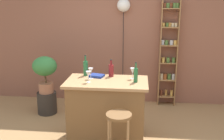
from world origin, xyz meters
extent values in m
cube|color=#8C5642|center=(0.00, 1.95, 1.40)|extent=(6.40, 0.10, 2.80)
cube|color=brown|center=(0.00, 0.30, 0.44)|extent=(1.10, 0.62, 0.89)
cube|color=tan|center=(0.00, 0.30, 0.91)|extent=(1.19, 0.68, 0.04)
cylinder|color=#997047|center=(0.11, -0.16, 0.32)|extent=(0.02, 0.02, 0.64)
cylinder|color=#997047|center=(0.34, -0.16, 0.32)|extent=(0.02, 0.02, 0.64)
cylinder|color=brown|center=(0.23, -0.28, 0.66)|extent=(0.33, 0.33, 0.03)
cube|color=#9E7042|center=(0.86, 1.80, 1.05)|extent=(0.02, 0.16, 2.09)
cube|color=#9E7042|center=(1.19, 1.80, 1.05)|extent=(0.02, 0.16, 2.09)
cube|color=#9E7042|center=(1.03, 1.80, 0.17)|extent=(0.31, 0.16, 0.02)
cylinder|color=brown|center=(0.93, 1.79, 0.24)|extent=(0.05, 0.05, 0.12)
cylinder|color=#AD7A38|center=(1.02, 1.81, 0.24)|extent=(0.05, 0.05, 0.12)
cylinder|color=gold|center=(1.13, 1.79, 0.24)|extent=(0.05, 0.05, 0.12)
cube|color=#9E7042|center=(1.03, 1.80, 0.52)|extent=(0.31, 0.16, 0.02)
cylinder|color=beige|center=(0.92, 1.80, 0.59)|extent=(0.07, 0.07, 0.11)
cylinder|color=#994C23|center=(0.99, 1.80, 0.59)|extent=(0.07, 0.07, 0.11)
cylinder|color=#4C7033|center=(1.07, 1.80, 0.59)|extent=(0.07, 0.07, 0.11)
cylinder|color=silver|center=(1.15, 1.80, 0.59)|extent=(0.07, 0.07, 0.11)
cube|color=#9E7042|center=(1.03, 1.80, 0.87)|extent=(0.31, 0.16, 0.02)
cylinder|color=gold|center=(0.93, 1.80, 0.93)|extent=(0.07, 0.07, 0.10)
cylinder|color=#4C7033|center=(1.03, 1.80, 0.93)|extent=(0.07, 0.07, 0.10)
cylinder|color=#4C7033|center=(1.14, 1.80, 0.93)|extent=(0.07, 0.07, 0.10)
cube|color=#9E7042|center=(1.03, 1.80, 1.22)|extent=(0.31, 0.16, 0.02)
cylinder|color=silver|center=(0.90, 1.81, 1.27)|extent=(0.07, 0.07, 0.09)
cylinder|color=#4C7033|center=(0.98, 1.80, 1.27)|extent=(0.07, 0.07, 0.09)
cylinder|color=silver|center=(1.07, 1.80, 1.27)|extent=(0.07, 0.07, 0.09)
cylinder|color=gold|center=(1.15, 1.80, 1.27)|extent=(0.07, 0.07, 0.09)
cube|color=#9E7042|center=(1.03, 1.80, 1.57)|extent=(0.31, 0.16, 0.02)
cylinder|color=gold|center=(0.90, 1.80, 1.62)|extent=(0.05, 0.05, 0.08)
cylinder|color=#4C7033|center=(0.97, 1.81, 1.62)|extent=(0.05, 0.05, 0.08)
cylinder|color=#AD7A38|center=(1.03, 1.80, 1.62)|extent=(0.05, 0.05, 0.08)
cylinder|color=beige|center=(1.08, 1.79, 1.62)|extent=(0.05, 0.05, 0.08)
cylinder|color=beige|center=(1.14, 1.79, 1.62)|extent=(0.05, 0.05, 0.08)
cube|color=#9E7042|center=(1.03, 1.80, 1.92)|extent=(0.31, 0.16, 0.02)
cylinder|color=brown|center=(0.90, 1.79, 1.97)|extent=(0.07, 0.07, 0.09)
cylinder|color=#4C7033|center=(0.97, 1.80, 1.97)|extent=(0.07, 0.07, 0.09)
cylinder|color=brown|center=(1.03, 1.81, 1.97)|extent=(0.07, 0.07, 0.09)
cylinder|color=#4C7033|center=(1.09, 1.80, 1.97)|extent=(0.07, 0.07, 0.09)
cylinder|color=#4C7033|center=(1.14, 1.80, 1.97)|extent=(0.07, 0.07, 0.09)
cylinder|color=#2D2823|center=(-1.24, 1.12, 0.20)|extent=(0.36, 0.36, 0.41)
cylinder|color=#A86B4C|center=(-1.24, 1.12, 0.50)|extent=(0.26, 0.26, 0.19)
cylinder|color=brown|center=(-1.24, 1.12, 0.68)|extent=(0.03, 0.03, 0.16)
ellipsoid|color=#387F3D|center=(-1.24, 1.12, 0.91)|extent=(0.44, 0.40, 0.36)
cylinder|color=#236638|center=(-0.36, 0.54, 1.04)|extent=(0.07, 0.07, 0.22)
cylinder|color=#236638|center=(-0.36, 0.54, 1.20)|extent=(0.03, 0.03, 0.09)
cylinder|color=black|center=(-0.36, 0.54, 1.25)|extent=(0.03, 0.03, 0.01)
cylinder|color=maroon|center=(0.04, 0.53, 1.02)|extent=(0.08, 0.08, 0.18)
cylinder|color=maroon|center=(0.04, 0.53, 1.15)|extent=(0.03, 0.03, 0.07)
cylinder|color=black|center=(0.04, 0.53, 1.19)|extent=(0.03, 0.03, 0.01)
cylinder|color=#236638|center=(0.42, 0.28, 1.03)|extent=(0.06, 0.06, 0.20)
cylinder|color=#236638|center=(0.42, 0.28, 1.17)|extent=(0.02, 0.02, 0.08)
cylinder|color=black|center=(0.42, 0.28, 1.22)|extent=(0.03, 0.03, 0.01)
cylinder|color=silver|center=(-0.25, 0.38, 0.93)|extent=(0.06, 0.06, 0.00)
cylinder|color=silver|center=(-0.25, 0.38, 0.97)|extent=(0.01, 0.01, 0.07)
cone|color=silver|center=(-0.25, 0.38, 1.05)|extent=(0.07, 0.07, 0.08)
cylinder|color=silver|center=(-0.25, 0.20, 0.93)|extent=(0.06, 0.06, 0.00)
cylinder|color=silver|center=(-0.25, 0.20, 0.97)|extent=(0.01, 0.01, 0.07)
cone|color=silver|center=(-0.25, 0.20, 1.05)|extent=(0.07, 0.07, 0.08)
cylinder|color=silver|center=(0.37, 0.44, 0.93)|extent=(0.06, 0.06, 0.00)
cylinder|color=silver|center=(0.37, 0.44, 0.97)|extent=(0.01, 0.01, 0.07)
cone|color=silver|center=(0.37, 0.44, 1.05)|extent=(0.07, 0.07, 0.08)
cube|color=navy|center=(-0.18, 0.48, 0.95)|extent=(0.24, 0.20, 0.03)
cylinder|color=black|center=(0.14, 1.84, 0.99)|extent=(0.01, 0.01, 1.97)
sphere|color=white|center=(0.14, 1.84, 1.97)|extent=(0.26, 0.26, 0.26)
camera|label=1|loc=(0.46, -3.27, 2.04)|focal=41.60mm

